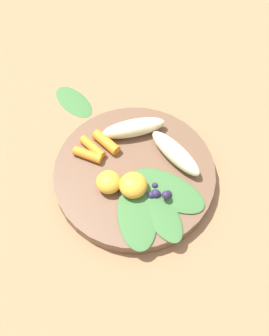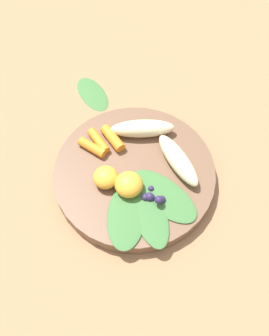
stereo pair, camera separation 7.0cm
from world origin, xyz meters
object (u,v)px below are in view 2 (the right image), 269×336
Objects in this scene: orange_segment_near at (129,185)px; kale_leaf_stray at (93,93)px; banana_peeled_left at (142,129)px; banana_peeled_right at (178,160)px; bowl at (134,175)px.

orange_segment_near is 0.24m from kale_leaf_stray.
banana_peeled_left and banana_peeled_right have the same top height.
orange_segment_near is (-0.03, 0.01, 0.03)m from bowl.
banana_peeled_left is at bearing -14.74° from orange_segment_near.
banana_peeled_right is 2.44× the size of orange_segment_near.
banana_peeled_right is at bearing 129.66° from banana_peeled_left.
bowl is 0.21m from kale_leaf_stray.
kale_leaf_stray is (0.23, 0.06, -0.04)m from orange_segment_near.
banana_peeled_right is 0.09m from orange_segment_near.
kale_leaf_stray is at bearing 14.83° from orange_segment_near.
banana_peeled_left is 0.11m from orange_segment_near.
orange_segment_near reaches higher than banana_peeled_right.
kale_leaf_stray is at bearing 11.80° from banana_peeled_right.
banana_peeled_left is 2.44× the size of orange_segment_near.
bowl is at bearing 172.53° from kale_leaf_stray.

